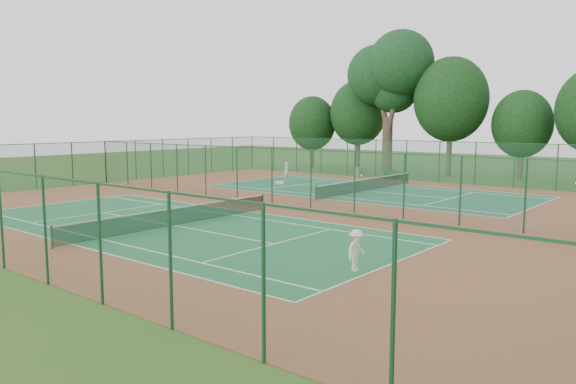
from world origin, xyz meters
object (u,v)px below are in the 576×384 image
Objects in this scene: player_near at (356,250)px; kit_bag at (280,183)px; player_far at (286,172)px; bench at (390,174)px; big_tree at (391,73)px; trash_bin at (358,172)px.

player_near reaches higher than kit_bag.
player_far is 2.35× the size of kit_bag.
player_far reaches higher than bench.
big_tree is at bearing 27.27° from player_near.
player_far is 2.62m from kit_bag.
player_near is 31.41m from bench.
kit_bag is at bearing -97.74° from big_tree.
big_tree is (-17.40, 33.35, 9.03)m from player_near.
bench is at bearing -59.65° from big_tree.
bench is 10.47m from kit_bag.
kit_bag is 0.05× the size of big_tree.
player_near is at bearing 49.30° from player_far.
player_near is 0.11× the size of big_tree.
player_near is at bearing -62.45° from big_tree.
trash_bin is 3.14m from bench.
big_tree reaches higher than player_far.
player_far is 0.12× the size of big_tree.
trash_bin is (-17.38, 27.63, -0.27)m from player_near.
player_near is 27.04m from kit_bag.
trash_bin is at bearing 64.50° from kit_bag.
big_tree reaches higher than bench.
trash_bin is at bearing 31.89° from player_near.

